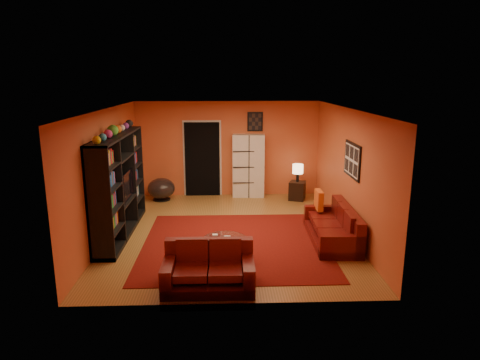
{
  "coord_description": "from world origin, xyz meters",
  "views": [
    {
      "loc": [
        -0.09,
        -8.65,
        3.21
      ],
      "look_at": [
        0.23,
        0.1,
        1.11
      ],
      "focal_mm": 32.0,
      "sensor_mm": 36.0,
      "label": 1
    }
  ],
  "objects_px": {
    "tv": "(123,186)",
    "loveseat": "(209,269)",
    "coffee_table": "(225,241)",
    "bowl_chair": "(161,189)",
    "table_lamp": "(298,169)",
    "entertainment_unit": "(119,185)",
    "sofa": "(336,227)",
    "storage_cabinet": "(249,166)",
    "side_table": "(297,191)"
  },
  "relations": [
    {
      "from": "tv",
      "to": "table_lamp",
      "type": "height_order",
      "value": "tv"
    },
    {
      "from": "entertainment_unit",
      "to": "loveseat",
      "type": "bearing_deg",
      "value": -51.51
    },
    {
      "from": "tv",
      "to": "side_table",
      "type": "relative_size",
      "value": 2.01
    },
    {
      "from": "entertainment_unit",
      "to": "sofa",
      "type": "height_order",
      "value": "entertainment_unit"
    },
    {
      "from": "tv",
      "to": "sofa",
      "type": "xyz_separation_m",
      "value": [
        4.36,
        -0.69,
        -0.72
      ]
    },
    {
      "from": "side_table",
      "to": "table_lamp",
      "type": "xyz_separation_m",
      "value": [
        0.0,
        0.0,
        0.59
      ]
    },
    {
      "from": "entertainment_unit",
      "to": "coffee_table",
      "type": "relative_size",
      "value": 3.77
    },
    {
      "from": "coffee_table",
      "to": "table_lamp",
      "type": "xyz_separation_m",
      "value": [
        1.95,
        3.84,
        0.48
      ]
    },
    {
      "from": "tv",
      "to": "entertainment_unit",
      "type": "bearing_deg",
      "value": 152.35
    },
    {
      "from": "tv",
      "to": "loveseat",
      "type": "relative_size",
      "value": 0.71
    },
    {
      "from": "coffee_table",
      "to": "storage_cabinet",
      "type": "height_order",
      "value": "storage_cabinet"
    },
    {
      "from": "storage_cabinet",
      "to": "coffee_table",
      "type": "bearing_deg",
      "value": -94.97
    },
    {
      "from": "storage_cabinet",
      "to": "table_lamp",
      "type": "xyz_separation_m",
      "value": [
        1.29,
        -0.4,
        -0.03
      ]
    },
    {
      "from": "sofa",
      "to": "table_lamp",
      "type": "distance_m",
      "value": 3.06
    },
    {
      "from": "sofa",
      "to": "loveseat",
      "type": "distance_m",
      "value": 3.08
    },
    {
      "from": "storage_cabinet",
      "to": "table_lamp",
      "type": "relative_size",
      "value": 3.63
    },
    {
      "from": "coffee_table",
      "to": "bowl_chair",
      "type": "height_order",
      "value": "bowl_chair"
    },
    {
      "from": "loveseat",
      "to": "side_table",
      "type": "relative_size",
      "value": 2.84
    },
    {
      "from": "table_lamp",
      "to": "bowl_chair",
      "type": "bearing_deg",
      "value": 178.42
    },
    {
      "from": "coffee_table",
      "to": "entertainment_unit",
      "type": "bearing_deg",
      "value": 146.46
    },
    {
      "from": "entertainment_unit",
      "to": "coffee_table",
      "type": "bearing_deg",
      "value": -33.54
    },
    {
      "from": "coffee_table",
      "to": "table_lamp",
      "type": "height_order",
      "value": "table_lamp"
    },
    {
      "from": "entertainment_unit",
      "to": "bowl_chair",
      "type": "bearing_deg",
      "value": 79.05
    },
    {
      "from": "tv",
      "to": "table_lamp",
      "type": "distance_m",
      "value": 4.69
    },
    {
      "from": "bowl_chair",
      "to": "storage_cabinet",
      "type": "bearing_deg",
      "value": 7.25
    },
    {
      "from": "bowl_chair",
      "to": "tv",
      "type": "bearing_deg",
      "value": -100.22
    },
    {
      "from": "storage_cabinet",
      "to": "bowl_chair",
      "type": "relative_size",
      "value": 2.35
    },
    {
      "from": "coffee_table",
      "to": "storage_cabinet",
      "type": "bearing_deg",
      "value": 81.11
    },
    {
      "from": "sofa",
      "to": "side_table",
      "type": "bearing_deg",
      "value": 97.25
    },
    {
      "from": "loveseat",
      "to": "side_table",
      "type": "height_order",
      "value": "loveseat"
    },
    {
      "from": "loveseat",
      "to": "table_lamp",
      "type": "bearing_deg",
      "value": -24.27
    },
    {
      "from": "entertainment_unit",
      "to": "sofa",
      "type": "bearing_deg",
      "value": -7.7
    },
    {
      "from": "storage_cabinet",
      "to": "side_table",
      "type": "bearing_deg",
      "value": -13.33
    },
    {
      "from": "sofa",
      "to": "side_table",
      "type": "xyz_separation_m",
      "value": [
        -0.27,
        3.0,
        -0.04
      ]
    },
    {
      "from": "tv",
      "to": "coffee_table",
      "type": "bearing_deg",
      "value": -125.87
    },
    {
      "from": "sofa",
      "to": "storage_cabinet",
      "type": "relative_size",
      "value": 1.17
    },
    {
      "from": "table_lamp",
      "to": "loveseat",
      "type": "bearing_deg",
      "value": -114.64
    },
    {
      "from": "table_lamp",
      "to": "tv",
      "type": "bearing_deg",
      "value": -150.57
    },
    {
      "from": "coffee_table",
      "to": "bowl_chair",
      "type": "bearing_deg",
      "value": 113.27
    },
    {
      "from": "sofa",
      "to": "coffee_table",
      "type": "bearing_deg",
      "value": -157.12
    },
    {
      "from": "tv",
      "to": "loveseat",
      "type": "height_order",
      "value": "tv"
    },
    {
      "from": "entertainment_unit",
      "to": "storage_cabinet",
      "type": "relative_size",
      "value": 1.74
    },
    {
      "from": "coffee_table",
      "to": "bowl_chair",
      "type": "distance_m",
      "value": 4.29
    },
    {
      "from": "entertainment_unit",
      "to": "side_table",
      "type": "xyz_separation_m",
      "value": [
        4.13,
        2.4,
        -0.8
      ]
    },
    {
      "from": "entertainment_unit",
      "to": "storage_cabinet",
      "type": "height_order",
      "value": "entertainment_unit"
    },
    {
      "from": "side_table",
      "to": "tv",
      "type": "bearing_deg",
      "value": -150.57
    },
    {
      "from": "bowl_chair",
      "to": "table_lamp",
      "type": "bearing_deg",
      "value": -1.58
    },
    {
      "from": "tv",
      "to": "storage_cabinet",
      "type": "height_order",
      "value": "storage_cabinet"
    },
    {
      "from": "loveseat",
      "to": "bowl_chair",
      "type": "xyz_separation_m",
      "value": [
        -1.44,
        4.92,
        0.03
      ]
    },
    {
      "from": "entertainment_unit",
      "to": "tv",
      "type": "height_order",
      "value": "entertainment_unit"
    }
  ]
}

